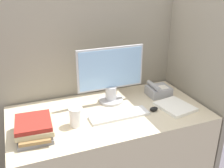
{
  "coord_description": "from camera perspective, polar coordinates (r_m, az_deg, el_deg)",
  "views": [
    {
      "loc": [
        -0.6,
        -1.22,
        1.72
      ],
      "look_at": [
        0.04,
        0.41,
        0.98
      ],
      "focal_mm": 42.0,
      "sensor_mm": 36.0,
      "label": 1
    }
  ],
  "objects": [
    {
      "name": "desk_telephone",
      "position": [
        2.22,
        10.0,
        -1.4
      ],
      "size": [
        0.18,
        0.18,
        0.11
      ],
      "color": "#99999E",
      "rests_on": "desk"
    },
    {
      "name": "desk",
      "position": [
        2.16,
        -0.66,
        -15.12
      ],
      "size": [
        1.44,
        0.75,
        0.77
      ],
      "color": "beige",
      "rests_on": "ground_plane"
    },
    {
      "name": "paper_pile",
      "position": [
        2.06,
        13.56,
        -4.8
      ],
      "size": [
        0.26,
        0.3,
        0.02
      ],
      "color": "white",
      "rests_on": "desk"
    },
    {
      "name": "book_stack",
      "position": [
        1.73,
        -16.58,
        -9.21
      ],
      "size": [
        0.25,
        0.31,
        0.11
      ],
      "color": "slate",
      "rests_on": "desk"
    },
    {
      "name": "cubicle_panel_rear",
      "position": [
        2.28,
        -4.43,
        -0.45
      ],
      "size": [
        1.84,
        0.04,
        1.63
      ],
      "color": "gray",
      "rests_on": "ground_plane"
    },
    {
      "name": "keyboard",
      "position": [
        1.89,
        1.62,
        -6.81
      ],
      "size": [
        0.43,
        0.13,
        0.02
      ],
      "color": "silver",
      "rests_on": "desk"
    },
    {
      "name": "monitor",
      "position": [
        2.02,
        -0.26,
        1.64
      ],
      "size": [
        0.53,
        0.19,
        0.44
      ],
      "color": "#B7B7BC",
      "rests_on": "desk"
    },
    {
      "name": "mouse",
      "position": [
        1.98,
        9.09,
        -5.4
      ],
      "size": [
        0.07,
        0.04,
        0.03
      ],
      "color": "black",
      "rests_on": "desk"
    },
    {
      "name": "cubicle_panel_right",
      "position": [
        2.3,
        16.96,
        -1.21
      ],
      "size": [
        0.04,
        0.81,
        1.63
      ],
      "color": "gray",
      "rests_on": "ground_plane"
    },
    {
      "name": "coffee_cup",
      "position": [
        1.78,
        -7.86,
        -7.06
      ],
      "size": [
        0.09,
        0.09,
        0.13
      ],
      "color": "white",
      "rests_on": "desk"
    }
  ]
}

